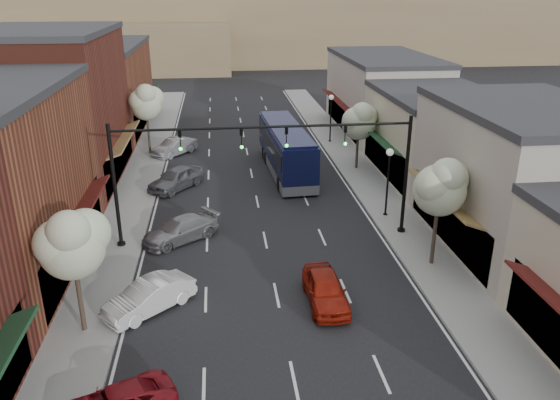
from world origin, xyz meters
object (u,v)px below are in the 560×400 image
object	(u,v)px
parked_car_d	(176,178)
parked_car_e	(174,147)
signal_mast_right	(366,159)
tree_right_far	(360,120)
tree_right_near	(441,185)
lamp_post_near	(388,171)
tree_left_near	(72,242)
red_hatchback	(325,289)
signal_mast_left	(159,167)
parked_car_c	(180,230)
coach_bus	(286,149)
lamp_post_far	(331,111)
tree_left_far	(146,102)
parked_car_b	(149,297)

from	to	relation	value
parked_car_d	parked_car_e	bearing A→B (deg)	131.91
signal_mast_right	tree_right_far	size ratio (longest dim) A/B	1.51
signal_mast_right	tree_right_near	bearing A→B (deg)	-56.09
lamp_post_near	signal_mast_right	bearing A→B (deg)	-131.05
lamp_post_near	parked_car_e	size ratio (longest dim) A/B	1.02
tree_left_near	tree_right_near	bearing A→B (deg)	13.55
tree_right_near	tree_left_near	distance (m)	17.08
lamp_post_near	red_hatchback	distance (m)	11.24
tree_right_near	lamp_post_near	xyz separation A→B (m)	(-0.55, 6.56, -1.45)
tree_right_near	lamp_post_near	size ratio (longest dim) A/B	1.34
tree_right_near	red_hatchback	world-z (taller)	tree_right_near
signal_mast_left	tree_right_near	distance (m)	14.55
tree_right_near	tree_left_near	size ratio (longest dim) A/B	1.05
parked_car_e	parked_car_c	bearing A→B (deg)	-45.94
signal_mast_right	tree_right_far	xyz separation A→B (m)	(2.73, 11.95, -0.63)
parked_car_c	parked_car_e	world-z (taller)	parked_car_e
signal_mast_left	parked_car_d	xyz separation A→B (m)	(0.08, 9.17, -3.83)
coach_bus	parked_car_c	bearing A→B (deg)	-125.96
signal_mast_left	tree_left_near	world-z (taller)	signal_mast_left
lamp_post_near	tree_right_near	bearing A→B (deg)	-85.23
tree_left_near	parked_car_e	size ratio (longest dim) A/B	1.30
signal_mast_right	signal_mast_left	xyz separation A→B (m)	(-11.24, 0.00, 0.00)
tree_right_far	red_hatchback	size ratio (longest dim) A/B	1.29
coach_bus	parked_car_e	distance (m)	10.59
tree_right_far	lamp_post_near	xyz separation A→B (m)	(-0.55, -9.44, -0.99)
parked_car_d	parked_car_e	size ratio (longest dim) A/B	1.06
signal_mast_right	lamp_post_far	distance (m)	20.19
coach_bus	tree_right_far	bearing A→B (deg)	-4.23
tree_left_far	coach_bus	xyz separation A→B (m)	(10.95, -5.88, -2.73)
signal_mast_left	tree_left_far	distance (m)	18.14
parked_car_d	parked_car_c	bearing A→B (deg)	-47.45
signal_mast_left	red_hatchback	xyz separation A→B (m)	(7.75, -6.93, -3.91)
signal_mast_left	parked_car_c	bearing A→B (deg)	31.65
lamp_post_far	parked_car_b	size ratio (longest dim) A/B	1.05
tree_right_far	parked_car_c	xyz separation A→B (m)	(-13.12, -11.42, -3.33)
signal_mast_right	parked_car_b	bearing A→B (deg)	-149.77
tree_right_far	parked_car_c	bearing A→B (deg)	-138.95
tree_right_near	tree_left_far	size ratio (longest dim) A/B	0.97
signal_mast_right	parked_car_c	xyz separation A→B (m)	(-10.39, 0.52, -3.96)
tree_right_far	lamp_post_near	distance (m)	9.51
parked_car_c	parked_car_d	xyz separation A→B (m)	(-0.77, 8.65, 0.12)
coach_bus	lamp_post_near	bearing A→B (deg)	-64.95
signal_mast_left	tree_right_near	xyz separation A→B (m)	(13.97, -4.05, -0.17)
parked_car_e	signal_mast_right	bearing A→B (deg)	-16.95
coach_bus	parked_car_d	xyz separation A→B (m)	(-8.23, -2.89, -1.09)
lamp_post_near	parked_car_c	world-z (taller)	lamp_post_near
signal_mast_right	tree_left_far	world-z (taller)	signal_mast_right
tree_left_near	coach_bus	bearing A→B (deg)	61.44
tree_left_far	parked_car_b	size ratio (longest dim) A/B	1.44
tree_right_far	lamp_post_far	xyz separation A→B (m)	(-0.55, 8.06, -0.99)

